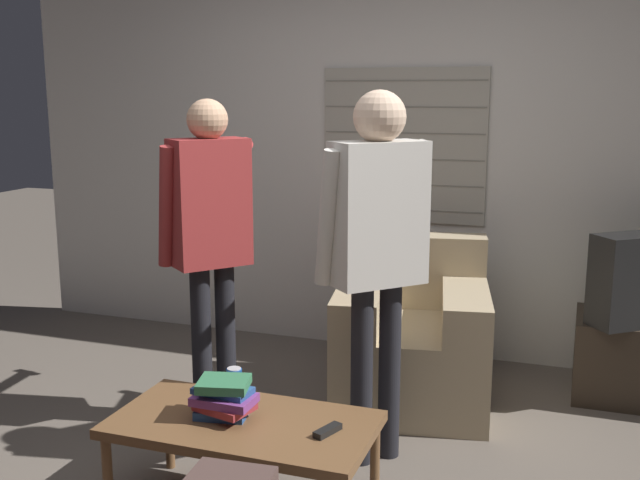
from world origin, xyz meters
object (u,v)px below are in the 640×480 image
object	(u,v)px
book_stack	(224,398)
person_right_standing	(377,231)
person_left_standing	(210,225)
coffee_table	(243,429)
soda_can	(234,382)
spare_remote	(328,431)
armchair_beige	(412,337)

from	to	relation	value
book_stack	person_right_standing	bearing A→B (deg)	54.94
person_left_standing	person_right_standing	bearing A→B (deg)	-57.66
coffee_table	person_left_standing	size ratio (longest dim) A/B	0.63
coffee_table	person_right_standing	xyz separation A→B (m)	(0.36, 0.63, 0.70)
soda_can	spare_remote	world-z (taller)	soda_can
book_stack	soda_can	bearing A→B (deg)	104.20
person_left_standing	spare_remote	distance (m)	1.29
coffee_table	soda_can	xyz separation A→B (m)	(-0.13, 0.20, 0.10)
person_right_standing	spare_remote	bearing A→B (deg)	-136.94
person_left_standing	soda_can	xyz separation A→B (m)	(0.38, -0.54, -0.56)
armchair_beige	person_right_standing	distance (m)	1.03
armchair_beige	person_right_standing	size ratio (longest dim) A/B	0.60
coffee_table	soda_can	distance (m)	0.26
coffee_table	book_stack	bearing A→B (deg)	-176.40
coffee_table	book_stack	world-z (taller)	book_stack
coffee_table	spare_remote	size ratio (longest dim) A/B	7.59
armchair_beige	coffee_table	size ratio (longest dim) A/B	0.97
coffee_table	person_right_standing	bearing A→B (deg)	59.87
book_stack	soda_can	world-z (taller)	book_stack
armchair_beige	soda_can	distance (m)	1.28
person_right_standing	book_stack	size ratio (longest dim) A/B	6.61
person_right_standing	soda_can	bearing A→B (deg)	175.07
coffee_table	spare_remote	distance (m)	0.36
spare_remote	soda_can	bearing A→B (deg)	178.08
soda_can	coffee_table	bearing A→B (deg)	-56.49
person_left_standing	armchair_beige	bearing A→B (deg)	-15.01
person_left_standing	soda_can	size ratio (longest dim) A/B	12.96
soda_can	spare_remote	size ratio (longest dim) A/B	0.93
person_right_standing	coffee_table	bearing A→B (deg)	-165.99
person_left_standing	soda_can	world-z (taller)	person_left_standing
person_left_standing	spare_remote	bearing A→B (deg)	-91.04
armchair_beige	spare_remote	bearing A→B (deg)	78.79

